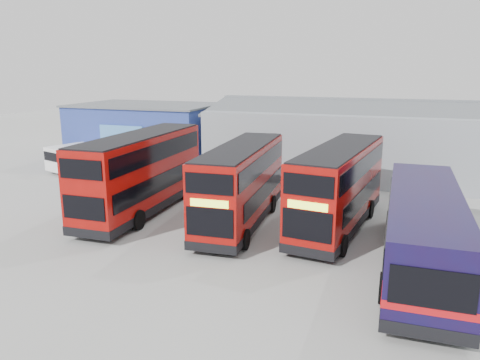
% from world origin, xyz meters
% --- Properties ---
extents(ground_plane, '(120.00, 120.00, 0.00)m').
position_xyz_m(ground_plane, '(0.00, 0.00, 0.00)').
color(ground_plane, gray).
rests_on(ground_plane, ground).
extents(office_block, '(12.30, 8.32, 5.12)m').
position_xyz_m(office_block, '(-14.00, 17.99, 2.58)').
color(office_block, navy).
rests_on(office_block, ground).
extents(maintenance_shed, '(30.50, 12.00, 5.89)m').
position_xyz_m(maintenance_shed, '(8.00, 20.00, 2.60)').
color(maintenance_shed, gray).
rests_on(maintenance_shed, ground).
extents(double_decker_left, '(2.96, 10.98, 4.62)m').
position_xyz_m(double_decker_left, '(-6.58, 4.45, 2.30)').
color(double_decker_left, '#970C08').
rests_on(double_decker_left, ground).
extents(double_decker_centre, '(3.03, 10.29, 4.30)m').
position_xyz_m(double_decker_centre, '(-0.48, 4.40, 2.14)').
color(double_decker_centre, '#970C08').
rests_on(double_decker_centre, ground).
extents(double_decker_right, '(3.78, 10.55, 4.37)m').
position_xyz_m(double_decker_right, '(4.55, 5.35, 2.18)').
color(double_decker_right, '#970C08').
rests_on(double_decker_right, ground).
extents(single_decker_blue, '(3.07, 12.32, 3.33)m').
position_xyz_m(single_decker_blue, '(8.55, 1.24, 1.65)').
color(single_decker_blue, '#0F0B34').
rests_on(single_decker_blue, ground).
extents(panel_van, '(3.49, 5.31, 2.17)m').
position_xyz_m(panel_van, '(-17.39, 12.72, 1.21)').
color(panel_van, white).
rests_on(panel_van, ground).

